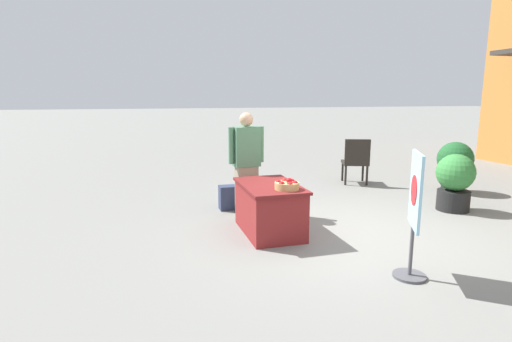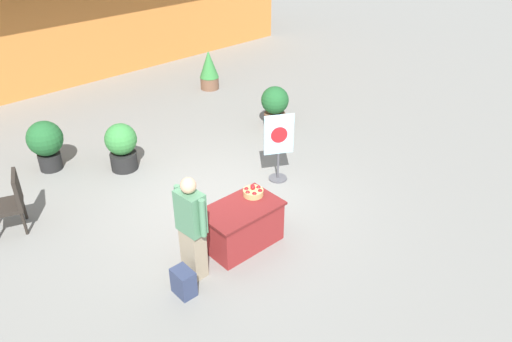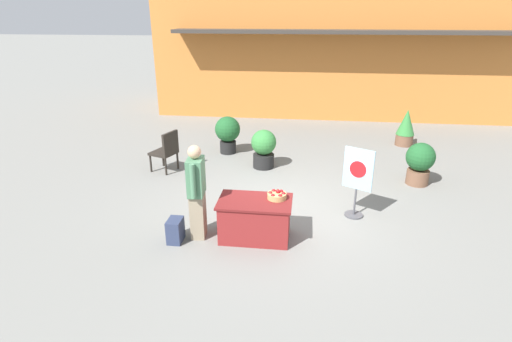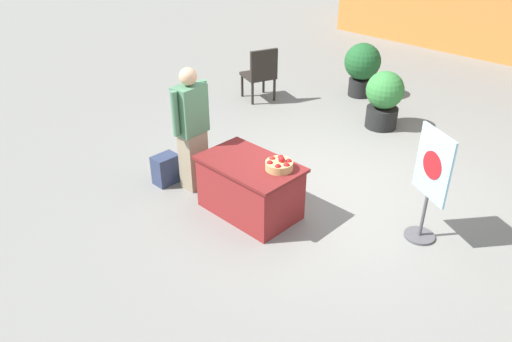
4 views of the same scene
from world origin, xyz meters
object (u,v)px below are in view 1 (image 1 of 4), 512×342
(display_table, at_px, (269,208))
(potted_plant_near_left, at_px, (455,163))
(backpack, at_px, (229,197))
(person_visitor, at_px, (246,163))
(poster_board, at_px, (414,211))
(patio_chair, at_px, (356,159))
(apple_basket, at_px, (287,185))
(potted_plant_far_right, at_px, (455,180))

(display_table, bearing_deg, potted_plant_near_left, 106.81)
(backpack, bearing_deg, person_visitor, 32.31)
(display_table, xyz_separation_m, poster_board, (1.83, 1.03, 0.40))
(display_table, relative_size, potted_plant_near_left, 1.22)
(backpack, distance_m, patio_chair, 3.42)
(poster_board, distance_m, potted_plant_near_left, 4.65)
(poster_board, bearing_deg, backpack, -38.84)
(apple_basket, relative_size, poster_board, 0.24)
(person_visitor, distance_m, potted_plant_far_right, 3.61)
(apple_basket, bearing_deg, backpack, -165.78)
(backpack, bearing_deg, poster_board, 22.89)
(apple_basket, height_order, person_visitor, person_visitor)
(patio_chair, height_order, potted_plant_far_right, patio_chair)
(apple_basket, distance_m, backpack, 1.87)
(poster_board, height_order, potted_plant_far_right, poster_board)
(display_table, relative_size, apple_basket, 3.85)
(patio_chair, bearing_deg, backpack, 130.62)
(display_table, xyz_separation_m, person_visitor, (-1.00, -0.08, 0.51))
(apple_basket, xyz_separation_m, patio_chair, (-2.94, 2.74, -0.21))
(display_table, distance_m, potted_plant_near_left, 4.64)
(potted_plant_far_right, bearing_deg, apple_basket, -79.94)
(apple_basket, xyz_separation_m, person_visitor, (-1.36, -0.21, 0.09))
(person_visitor, bearing_deg, display_table, -0.00)
(display_table, height_order, potted_plant_near_left, potted_plant_near_left)
(apple_basket, bearing_deg, person_visitor, -171.24)
(backpack, relative_size, potted_plant_far_right, 0.42)
(apple_basket, relative_size, patio_chair, 0.32)
(potted_plant_near_left, bearing_deg, display_table, -73.19)
(patio_chair, distance_m, potted_plant_near_left, 2.00)
(display_table, relative_size, patio_chair, 1.23)
(display_table, bearing_deg, person_visitor, -175.27)
(display_table, bearing_deg, potted_plant_far_right, 93.64)
(potted_plant_far_right, relative_size, potted_plant_near_left, 0.95)
(potted_plant_far_right, bearing_deg, display_table, -86.36)
(display_table, xyz_separation_m, patio_chair, (-2.57, 2.86, 0.21))
(person_visitor, height_order, potted_plant_near_left, person_visitor)
(display_table, height_order, backpack, display_table)
(backpack, distance_m, poster_board, 3.50)
(person_visitor, distance_m, patio_chair, 3.35)
(patio_chair, height_order, potted_plant_near_left, potted_plant_near_left)
(potted_plant_near_left, bearing_deg, apple_basket, -68.37)
(poster_board, height_order, patio_chair, poster_board)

